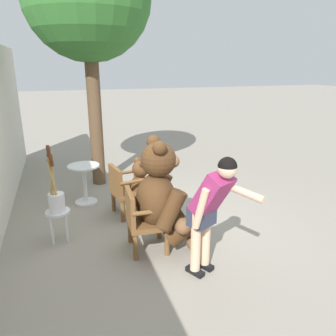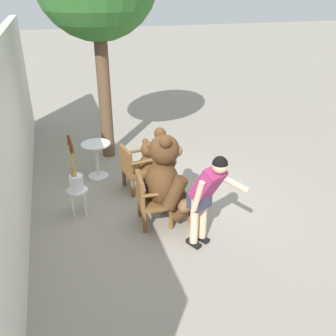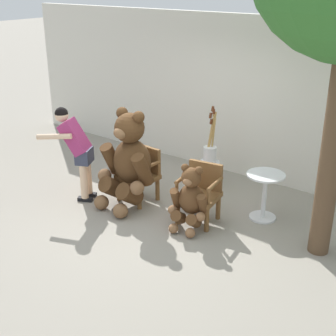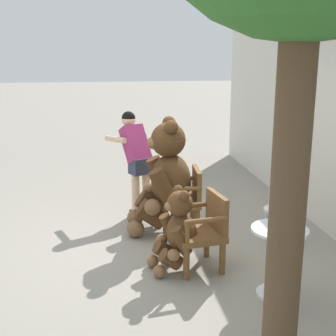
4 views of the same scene
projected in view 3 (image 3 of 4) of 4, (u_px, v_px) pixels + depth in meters
The scene contains 10 objects.
ground_plane at pixel (151, 219), 6.98m from camera, with size 60.00×60.00×0.00m, color gray.
back_wall at pixel (236, 97), 8.21m from camera, with size 10.00×0.16×2.80m, color silver.
wooden_chair_left at pixel (140, 173), 7.46m from camera, with size 0.59×0.56×0.86m.
wooden_chair_right at pixel (200, 191), 6.81m from camera, with size 0.63×0.60×0.86m.
teddy_bear_large at pixel (128, 160), 7.15m from camera, with size 0.93×0.90×1.55m.
teddy_bear_small at pixel (190, 198), 6.59m from camera, with size 0.59×0.58×0.96m.
person_visitor at pixel (76, 146), 7.31m from camera, with size 0.70×0.70×1.52m.
white_stool at pixel (209, 167), 7.95m from camera, with size 0.34×0.34×0.46m.
brush_bucket at pixel (210, 149), 7.83m from camera, with size 0.22×0.22×0.95m.
round_side_table at pixel (265, 191), 6.85m from camera, with size 0.56×0.56×0.72m.
Camera 3 is at (3.93, -4.74, 3.38)m, focal length 50.00 mm.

